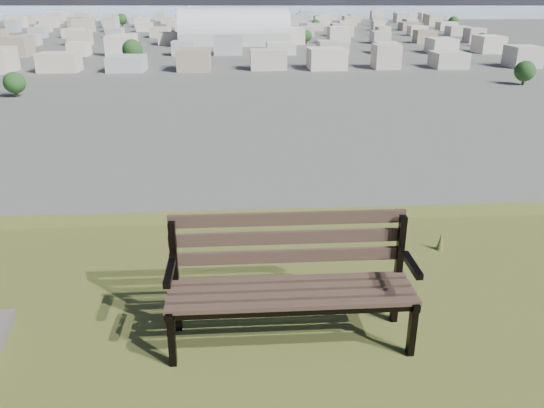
{
  "coord_description": "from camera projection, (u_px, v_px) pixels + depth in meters",
  "views": [
    {
      "loc": [
        0.39,
        -1.44,
        27.43
      ],
      "look_at": [
        0.75,
        3.8,
        25.3
      ],
      "focal_mm": 35.0,
      "sensor_mm": 36.0,
      "label": 1
    }
  ],
  "objects": [
    {
      "name": "park_bench",
      "position": [
        290.0,
        274.0,
        3.83
      ],
      "size": [
        1.76,
        0.57,
        0.92
      ],
      "rotation": [
        0.0,
        0.0,
        -0.0
      ],
      "color": "#473429",
      "rests_on": "hilltop_mesa"
    },
    {
      "name": "arena",
      "position": [
        233.0,
        33.0,
        284.13
      ],
      "size": [
        60.08,
        28.76,
        24.69
      ],
      "rotation": [
        0.0,
        0.0,
        0.07
      ],
      "color": "#B5B5B1",
      "rests_on": "ground"
    },
    {
      "name": "city_blocks",
      "position": [
        233.0,
        26.0,
        375.09
      ],
      "size": [
        395.0,
        361.0,
        7.0
      ],
      "color": "beige",
      "rests_on": "ground"
    },
    {
      "name": "city_trees",
      "position": [
        187.0,
        33.0,
        303.13
      ],
      "size": [
        406.52,
        387.2,
        9.98
      ],
      "color": "#311F18",
      "rests_on": "ground"
    },
    {
      "name": "bay_water",
      "position": [
        233.0,
        9.0,
        843.96
      ],
      "size": [
        2400.0,
        700.0,
        0.12
      ],
      "primitive_type": "cube",
      "color": "#97B1C1",
      "rests_on": "ground"
    }
  ]
}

